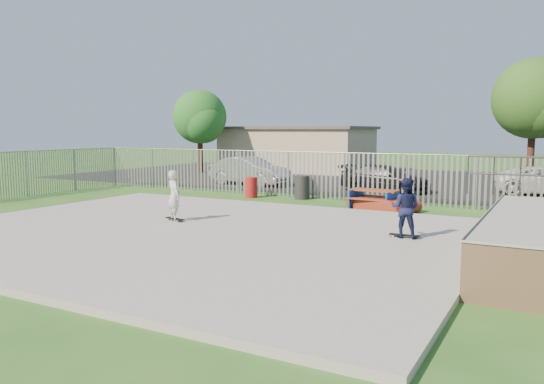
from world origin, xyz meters
The scene contains 17 objects.
ground centered at (0.00, 0.00, 0.00)m, with size 120.00×120.00×0.00m, color #295C1F.
concrete_slab centered at (0.00, 0.00, 0.07)m, with size 15.00×12.00×0.15m, color gray.
fence centered at (1.00, 4.59, 1.00)m, with size 26.04×16.02×2.00m.
picnic_table centered at (2.85, 7.29, 0.37)m, with size 1.84×1.56×0.73m.
funbox centered at (3.25, 7.10, 0.21)m, with size 2.34×1.59×0.43m.
trash_bin_red centered at (-2.93, 8.01, 0.45)m, with size 0.54×0.54×0.89m, color maroon.
trash_bin_grey centered at (-0.75, 8.58, 0.50)m, with size 0.61×0.61×1.01m, color #242427.
parking_lot centered at (0.00, 19.00, 0.01)m, with size 40.00×18.00×0.02m, color black.
car_silver centered at (-5.73, 12.53, 0.76)m, with size 1.57×4.52×1.49m, color silver.
car_dark centered at (1.55, 12.96, 0.65)m, with size 1.76×4.33×1.26m, color black.
building centered at (-8.00, 23.00, 1.61)m, with size 10.40×6.40×3.20m.
tree_left centered at (-13.07, 18.09, 3.83)m, with size 3.69×3.69×5.69m.
tree_mid centered at (7.36, 21.56, 4.68)m, with size 4.50×4.50×6.95m.
skateboard_a centered at (5.43, 1.81, 0.19)m, with size 0.81×0.22×0.08m.
skateboard_b centered at (-1.49, 0.99, 0.19)m, with size 0.82×0.44×0.08m.
skater_navy centered at (5.43, 1.81, 0.93)m, with size 0.76×0.59×1.56m, color #12183A.
skater_white centered at (-1.49, 0.99, 0.93)m, with size 0.57×0.37×1.56m, color silver.
Camera 1 is at (8.90, -11.73, 2.93)m, focal length 35.00 mm.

